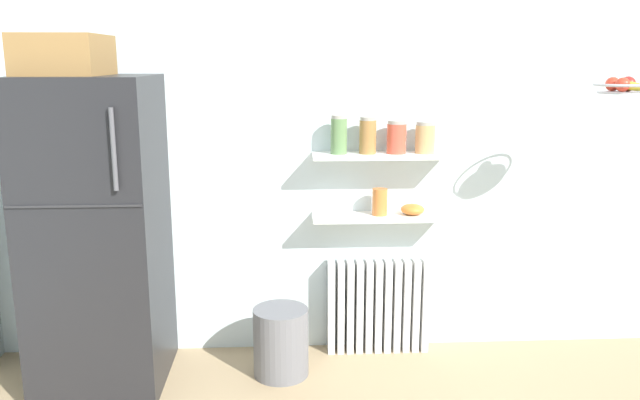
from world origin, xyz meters
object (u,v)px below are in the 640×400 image
at_px(storage_jar_2, 397,137).
at_px(shelf_bowl, 413,209).
at_px(vase, 380,202).
at_px(refrigerator, 97,226).
at_px(storage_jar_1, 368,136).
at_px(trash_bin, 281,342).
at_px(storage_jar_0, 339,135).
at_px(radiator, 378,306).
at_px(storage_jar_3, 425,138).
at_px(hanging_fruit_basket, 622,86).

height_order(storage_jar_2, shelf_bowl, storage_jar_2).
bearing_deg(storage_jar_2, vase, 180.00).
bearing_deg(refrigerator, storage_jar_1, 9.31).
distance_m(storage_jar_2, trash_bin, 1.37).
relative_size(storage_jar_2, shelf_bowl, 1.35).
bearing_deg(storage_jar_0, refrigerator, -169.55).
distance_m(storage_jar_0, storage_jar_1, 0.17).
height_order(shelf_bowl, trash_bin, shelf_bowl).
distance_m(radiator, trash_bin, 0.68).
relative_size(refrigerator, vase, 12.02).
bearing_deg(radiator, vase, -101.61).
bearing_deg(trash_bin, refrigerator, 179.37).
height_order(radiator, storage_jar_0, storage_jar_0).
bearing_deg(radiator, storage_jar_3, -6.71).
relative_size(radiator, storage_jar_3, 3.39).
xyz_separation_m(storage_jar_1, vase, (0.08, 0.00, -0.40)).
bearing_deg(trash_bin, shelf_bowl, 18.04).
bearing_deg(storage_jar_2, hanging_fruit_basket, -24.45).
relative_size(storage_jar_1, storage_jar_3, 1.16).
distance_m(storage_jar_0, storage_jar_2, 0.34).
xyz_separation_m(shelf_bowl, trash_bin, (-0.80, -0.26, -0.72)).
xyz_separation_m(refrigerator, storage_jar_0, (1.35, 0.25, 0.47)).
bearing_deg(storage_jar_3, storage_jar_2, -180.00).
distance_m(storage_jar_2, vase, 0.40).
xyz_separation_m(shelf_bowl, hanging_fruit_basket, (0.96, -0.49, 0.75)).
bearing_deg(storage_jar_1, refrigerator, -170.69).
height_order(refrigerator, trash_bin, refrigerator).
height_order(storage_jar_3, trash_bin, storage_jar_3).
bearing_deg(hanging_fruit_basket, storage_jar_2, 155.55).
relative_size(storage_jar_0, storage_jar_2, 1.17).
height_order(storage_jar_2, trash_bin, storage_jar_2).
distance_m(refrigerator, vase, 1.62).
height_order(storage_jar_1, shelf_bowl, storage_jar_1).
bearing_deg(vase, radiator, 78.39).
distance_m(vase, shelf_bowl, 0.21).
distance_m(storage_jar_0, shelf_bowl, 0.64).
bearing_deg(vase, storage_jar_1, -180.00).
relative_size(refrigerator, shelf_bowl, 13.49).
bearing_deg(storage_jar_0, trash_bin, -143.41).
xyz_separation_m(trash_bin, hanging_fruit_basket, (1.76, -0.23, 1.47)).
bearing_deg(shelf_bowl, vase, 180.00).
relative_size(storage_jar_1, vase, 1.34).
bearing_deg(refrigerator, storage_jar_0, 10.45).
height_order(storage_jar_1, vase, storage_jar_1).
height_order(storage_jar_2, storage_jar_3, storage_jar_2).
height_order(radiator, vase, vase).
xyz_separation_m(refrigerator, hanging_fruit_basket, (2.76, -0.24, 0.76)).
distance_m(storage_jar_0, hanging_fruit_basket, 1.52).
bearing_deg(refrigerator, shelf_bowl, 7.89).
bearing_deg(storage_jar_3, hanging_fruit_basket, -28.39).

